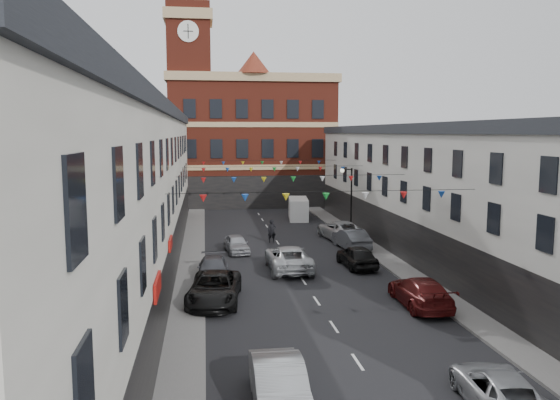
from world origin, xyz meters
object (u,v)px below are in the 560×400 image
car_right_b (500,390)px  moving_car (289,258)px  street_lamp (349,192)px  car_right_c (420,292)px  car_right_d (357,256)px  pedestrian (272,231)px  car_left_c (214,288)px  car_right_e (351,239)px  car_left_b (279,387)px  white_van (298,209)px  car_left_d (213,269)px  car_right_f (340,230)px  car_left_e (237,244)px

car_right_b → moving_car: (-4.10, 19.07, 0.15)m
street_lamp → car_right_c: bearing=-93.9°
car_right_d → pedestrian: pedestrian is taller
car_left_c → moving_car: 8.10m
car_right_e → car_left_b: bearing=63.9°
car_right_c → moving_car: moving_car is taller
car_left_c → car_right_b: size_ratio=1.18×
white_van → car_right_e: bearing=-76.8°
street_lamp → car_left_b: bearing=-109.1°
car_left_d → car_right_f: 15.88m
car_left_b → white_van: 39.93m
car_right_b → moving_car: 19.51m
car_left_b → moving_car: moving_car is taller
white_van → car_left_d: bearing=-105.1°
car_right_f → white_van: white_van is taller
car_left_e → car_right_c: bearing=-65.3°
car_right_c → car_left_b: bearing=49.1°
car_right_b → car_right_d: bearing=-85.3°
street_lamp → car_right_d: 11.74m
car_left_c → pedestrian: size_ratio=2.99×
car_left_b → pedestrian: (3.13, 27.40, 0.15)m
car_left_d → pedestrian: bearing=67.4°
car_right_d → car_left_e: bearing=-39.9°
street_lamp → car_right_b: bearing=-95.6°
car_right_e → car_right_f: 3.85m
car_left_d → pedestrian: 12.04m
car_right_c → car_right_d: car_right_c is taller
car_right_f → pedestrian: size_ratio=3.08×
car_right_d → white_van: bearing=-92.4°
car_right_e → moving_car: size_ratio=0.81×
car_left_e → car_right_b: bearing=-80.9°
car_left_e → moving_car: (3.10, -5.85, 0.15)m
car_left_c → car_right_b: bearing=-47.4°
car_right_c → car_right_b: bearing=82.7°
street_lamp → car_left_e: size_ratio=1.52×
car_right_d → pedestrian: size_ratio=2.37×
car_right_d → car_left_d: bearing=6.8°
car_left_e → pedestrian: 4.65m
car_right_c → car_right_e: car_right_e is taller
street_lamp → moving_car: size_ratio=1.01×
car_left_d → car_right_c: bearing=-30.2°
car_right_d → car_right_f: bearing=-101.2°
car_left_d → pedestrian: size_ratio=2.43×
car_right_b → car_right_c: size_ratio=0.90×
car_right_c → moving_car: size_ratio=0.90×
car_left_e → street_lamp: bearing=20.7°
car_left_e → car_right_e: (8.99, 0.09, 0.12)m
car_right_c → moving_car: (-5.70, 8.42, 0.05)m
car_right_b → car_right_f: (1.90, 28.86, 0.15)m
car_right_f → white_van: 11.44m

